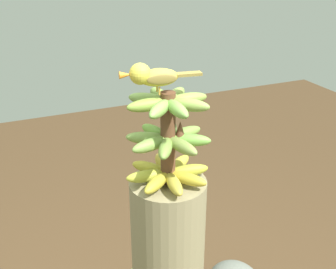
% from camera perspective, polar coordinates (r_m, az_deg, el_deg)
% --- Properties ---
extents(banana_bunch, '(0.25, 0.25, 0.28)m').
position_cam_1_polar(banana_bunch, '(1.24, 0.02, -0.55)').
color(banana_bunch, brown).
rests_on(banana_bunch, banana_tree).
extents(perched_bird, '(0.23, 0.07, 0.09)m').
position_cam_1_polar(perched_bird, '(1.16, -2.20, 7.73)').
color(perched_bird, '#C68933').
rests_on(perched_bird, banana_bunch).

